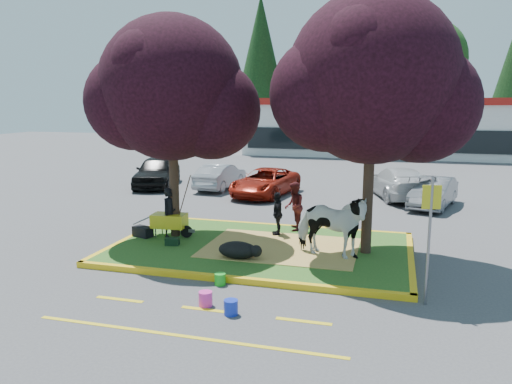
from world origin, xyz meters
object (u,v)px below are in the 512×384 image
(wheelbarrow, at_px, (170,221))
(bucket_blue, at_px, (231,307))
(car_black, at_px, (157,171))
(car_silver, at_px, (220,176))
(bucket_green, at_px, (220,279))
(bucket_pink, at_px, (206,299))
(calf, at_px, (238,250))
(cow, at_px, (331,226))
(sign_post, at_px, (430,226))
(handler, at_px, (170,212))

(wheelbarrow, xyz_separation_m, bucket_blue, (3.47, -4.54, -0.47))
(car_black, bearing_deg, bucket_blue, -72.57)
(car_black, distance_m, car_silver, 3.26)
(bucket_blue, relative_size, car_black, 0.07)
(wheelbarrow, relative_size, bucket_green, 6.69)
(bucket_pink, relative_size, bucket_blue, 1.02)
(calf, xyz_separation_m, bucket_green, (0.06, -1.55, -0.24))
(cow, distance_m, bucket_pink, 4.20)
(wheelbarrow, distance_m, bucket_pink, 5.15)
(cow, relative_size, wheelbarrow, 1.11)
(calf, bearing_deg, bucket_pink, -70.40)
(wheelbarrow, distance_m, bucket_blue, 5.73)
(sign_post, relative_size, car_black, 0.62)
(car_silver, bearing_deg, calf, 116.19)
(sign_post, bearing_deg, bucket_pink, -178.30)
(sign_post, bearing_deg, calf, 147.52)
(calf, distance_m, car_black, 12.79)
(car_black, bearing_deg, bucket_pink, -74.11)
(calf, distance_m, handler, 3.07)
(calf, height_order, handler, handler)
(sign_post, bearing_deg, bucket_blue, -172.16)
(bucket_pink, height_order, car_black, car_black)
(bucket_blue, distance_m, car_silver, 14.51)
(calf, height_order, bucket_green, calf)
(sign_post, height_order, bucket_green, sign_post)
(cow, xyz_separation_m, car_black, (-9.81, 9.59, -0.25))
(wheelbarrow, xyz_separation_m, sign_post, (7.22, -2.96, 1.08))
(handler, bearing_deg, cow, -79.34)
(car_black, bearing_deg, bucket_green, -72.02)
(calf, bearing_deg, car_silver, 127.92)
(car_black, bearing_deg, cow, -58.84)
(cow, xyz_separation_m, car_silver, (-6.55, 9.80, -0.40))
(bucket_green, xyz_separation_m, car_silver, (-4.32, 12.11, 0.47))
(bucket_pink, xyz_separation_m, car_silver, (-4.43, 13.32, 0.45))
(cow, distance_m, calf, 2.50)
(calf, relative_size, handler, 0.70)
(car_black, bearing_deg, car_silver, -10.77)
(handler, distance_m, car_silver, 9.21)
(bucket_green, bearing_deg, sign_post, 1.27)
(calf, bearing_deg, handler, 166.07)
(handler, height_order, bucket_green, handler)
(bucket_green, distance_m, bucket_pink, 1.22)
(cow, distance_m, sign_post, 3.24)
(cow, height_order, bucket_green, cow)
(sign_post, height_order, bucket_blue, sign_post)
(cow, xyz_separation_m, bucket_pink, (-2.12, -3.52, -0.85))
(bucket_green, xyz_separation_m, bucket_pink, (0.12, -1.21, 0.02))
(sign_post, distance_m, bucket_blue, 4.36)
(handler, xyz_separation_m, bucket_pink, (2.80, -4.27, -0.74))
(cow, relative_size, car_silver, 0.55)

